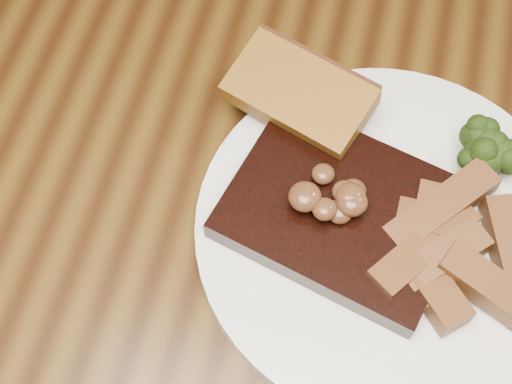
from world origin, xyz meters
TOP-DOWN VIEW (x-y plane):
  - dining_table at (0.00, 0.00)m, footprint 1.60×0.90m
  - plate at (0.09, 0.01)m, footprint 0.36×0.36m
  - steak at (0.05, 0.01)m, footprint 0.20×0.17m
  - steak_bone at (0.05, -0.05)m, footprint 0.13×0.05m
  - mushroom_pile at (0.05, 0.00)m, footprint 0.07×0.07m
  - garlic_bread at (-0.00, 0.09)m, footprint 0.13×0.10m
  - potato_wedges at (0.16, -0.01)m, footprint 0.13×0.13m
  - broccoli_cluster at (0.16, 0.07)m, footprint 0.07×0.07m

SIDE VIEW (x-z plane):
  - dining_table at x=0.00m, z-range 0.28..1.03m
  - plate at x=0.09m, z-range 0.75..0.76m
  - steak_bone at x=0.05m, z-range 0.76..0.78m
  - potato_wedges at x=0.16m, z-range 0.76..0.79m
  - garlic_bread at x=0.00m, z-range 0.76..0.79m
  - steak at x=0.05m, z-range 0.76..0.79m
  - broccoli_cluster at x=0.16m, z-range 0.76..0.80m
  - mushroom_pile at x=0.05m, z-range 0.79..0.81m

